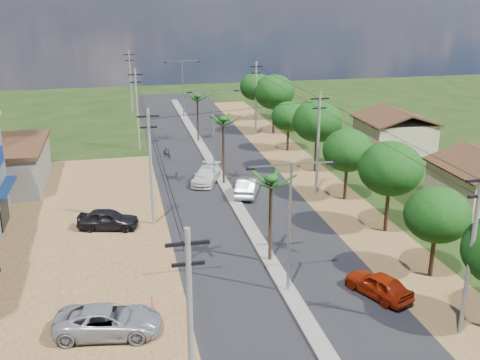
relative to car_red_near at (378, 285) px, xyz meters
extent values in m
plane|color=black|center=(-5.00, 1.58, -0.72)|extent=(160.00, 160.00, 0.00)
cube|color=black|center=(-5.00, 16.58, -0.70)|extent=(12.00, 110.00, 0.04)
cube|color=#605E56|center=(-5.00, 19.58, -0.63)|extent=(1.00, 90.00, 0.18)
cube|color=brown|center=(-20.00, 9.58, -0.70)|extent=(18.00, 46.00, 0.04)
cube|color=brown|center=(3.50, 16.58, -0.70)|extent=(5.00, 90.00, 0.03)
cube|color=#112448|center=(-22.60, 15.58, 2.38)|extent=(0.80, 5.40, 0.15)
cube|color=black|center=(-22.95, 15.58, 0.58)|extent=(0.10, 3.00, 2.40)
cube|color=tan|center=(16.00, 29.58, 0.93)|extent=(7.00, 7.00, 3.30)
cylinder|color=black|center=(4.30, 1.58, 1.21)|extent=(0.28, 0.28, 3.85)
ellipsoid|color=black|center=(4.30, 1.58, 3.41)|extent=(4.00, 4.00, 3.40)
cylinder|color=black|center=(4.70, 8.58, 1.56)|extent=(0.28, 0.28, 4.55)
ellipsoid|color=black|center=(4.70, 8.58, 4.16)|extent=(4.60, 4.60, 3.91)
cylinder|color=black|center=(4.40, 15.58, 1.31)|extent=(0.28, 0.28, 4.06)
ellipsoid|color=black|center=(4.40, 15.58, 3.63)|extent=(4.20, 4.20, 3.57)
cylinder|color=black|center=(4.60, 23.58, 1.66)|extent=(0.28, 0.28, 4.76)
ellipsoid|color=black|center=(4.60, 23.58, 4.38)|extent=(4.80, 4.80, 4.08)
cylinder|color=black|center=(4.20, 31.58, 1.10)|extent=(0.28, 0.28, 3.64)
ellipsoid|color=black|center=(4.20, 31.58, 3.18)|extent=(3.80, 3.80, 3.23)
cylinder|color=black|center=(4.80, 39.58, 1.73)|extent=(0.28, 0.28, 4.90)
ellipsoid|color=black|center=(4.80, 39.58, 4.53)|extent=(5.00, 5.00, 4.25)
cylinder|color=black|center=(4.50, 47.58, 1.45)|extent=(0.28, 0.28, 4.34)
ellipsoid|color=black|center=(4.50, 47.58, 3.93)|extent=(4.40, 4.40, 3.74)
cylinder|color=black|center=(-5.00, 5.58, 2.18)|extent=(0.22, 0.22, 5.80)
cylinder|color=black|center=(-5.00, 21.58, 2.38)|extent=(0.22, 0.22, 6.20)
cylinder|color=black|center=(-5.00, 37.58, 2.03)|extent=(0.22, 0.22, 5.50)
cylinder|color=gray|center=(-5.00, 1.58, 3.28)|extent=(0.16, 0.16, 8.00)
cube|color=gray|center=(-3.80, 1.58, 7.18)|extent=(2.40, 0.08, 0.08)
cube|color=gray|center=(-6.20, 1.58, 7.18)|extent=(2.40, 0.08, 0.08)
cube|color=black|center=(-2.70, 1.58, 7.08)|extent=(0.50, 0.18, 0.12)
cube|color=black|center=(-7.30, 1.58, 7.08)|extent=(0.50, 0.18, 0.12)
cylinder|color=gray|center=(-5.00, 26.58, 3.28)|extent=(0.16, 0.16, 8.00)
cube|color=gray|center=(-3.80, 26.58, 7.18)|extent=(2.40, 0.08, 0.08)
cube|color=gray|center=(-6.20, 26.58, 7.18)|extent=(2.40, 0.08, 0.08)
cube|color=black|center=(-2.70, 26.58, 7.08)|extent=(0.50, 0.18, 0.12)
cube|color=black|center=(-7.30, 26.58, 7.08)|extent=(0.50, 0.18, 0.12)
cylinder|color=gray|center=(-5.00, 51.58, 3.28)|extent=(0.16, 0.16, 8.00)
cube|color=gray|center=(-3.80, 51.58, 7.18)|extent=(2.40, 0.08, 0.08)
cube|color=gray|center=(-6.20, 51.58, 7.18)|extent=(2.40, 0.08, 0.08)
cube|color=black|center=(-2.70, 51.58, 7.08)|extent=(0.50, 0.18, 0.12)
cube|color=black|center=(-7.30, 51.58, 7.08)|extent=(0.50, 0.18, 0.12)
cylinder|color=#605E56|center=(-12.00, -8.42, 3.78)|extent=(0.24, 0.24, 9.00)
cube|color=black|center=(-12.00, -8.42, 7.68)|extent=(1.60, 0.12, 0.12)
cube|color=black|center=(-12.00, -8.42, 6.88)|extent=(1.20, 0.12, 0.12)
cylinder|color=#605E56|center=(-12.00, 13.58, 3.78)|extent=(0.24, 0.24, 9.00)
cube|color=black|center=(-12.00, 13.58, 7.68)|extent=(1.60, 0.12, 0.12)
cube|color=black|center=(-12.00, 13.58, 6.88)|extent=(1.20, 0.12, 0.12)
cylinder|color=#605E56|center=(-12.00, 35.58, 3.78)|extent=(0.24, 0.24, 9.00)
cube|color=black|center=(-12.00, 35.58, 7.68)|extent=(1.60, 0.12, 0.12)
cube|color=black|center=(-12.00, 35.58, 6.88)|extent=(1.20, 0.12, 0.12)
cylinder|color=#605E56|center=(-12.00, 56.58, 3.78)|extent=(0.24, 0.24, 9.00)
cube|color=black|center=(-12.00, 56.58, 7.68)|extent=(1.60, 0.12, 0.12)
cube|color=black|center=(-12.00, 56.58, 6.88)|extent=(1.20, 0.12, 0.12)
cylinder|color=#605E56|center=(2.50, -4.42, 3.78)|extent=(0.24, 0.24, 9.00)
cube|color=black|center=(2.50, -4.42, 6.88)|extent=(1.20, 0.12, 0.12)
cylinder|color=#605E56|center=(2.50, 17.58, 3.78)|extent=(0.24, 0.24, 9.00)
cube|color=black|center=(2.50, 17.58, 7.68)|extent=(1.60, 0.12, 0.12)
cube|color=black|center=(2.50, 17.58, 6.88)|extent=(1.20, 0.12, 0.12)
cylinder|color=#605E56|center=(2.50, 39.58, 3.78)|extent=(0.24, 0.24, 9.00)
cube|color=black|center=(2.50, 39.58, 7.68)|extent=(1.60, 0.12, 0.12)
cube|color=black|center=(2.50, 39.58, 6.88)|extent=(1.20, 0.12, 0.12)
imported|color=maroon|center=(0.00, 0.00, 0.00)|extent=(3.24, 4.55, 1.44)
imported|color=gray|center=(-3.50, 18.41, 0.07)|extent=(3.27, 5.06, 1.57)
imported|color=#BBBBB7|center=(-6.50, 22.40, -0.01)|extent=(3.69, 5.31, 1.43)
imported|color=gray|center=(-15.31, -0.57, 0.04)|extent=(5.79, 3.34, 1.52)
imported|color=black|center=(-15.36, 13.42, 0.04)|extent=(4.78, 2.80, 1.53)
imported|color=black|center=(-6.20, 24.51, -0.28)|extent=(0.97, 1.77, 0.88)
imported|color=black|center=(-9.28, 31.62, -0.20)|extent=(1.06, 1.79, 1.04)
cube|color=maroon|center=(-13.00, 0.71, -0.28)|extent=(0.13, 1.06, 0.88)
cylinder|color=black|center=(-13.00, 0.23, -0.50)|extent=(0.04, 0.04, 0.44)
cylinder|color=black|center=(-13.00, 1.20, -0.50)|extent=(0.04, 0.04, 0.44)
camera|label=1|loc=(-14.09, -26.49, 16.12)|focal=42.00mm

